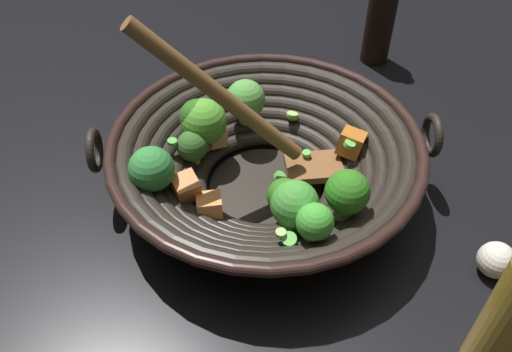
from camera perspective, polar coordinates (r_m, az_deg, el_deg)
name	(u,v)px	position (r m, az deg, el deg)	size (l,w,h in m)	color
ground_plane	(265,192)	(0.69, 0.98, -1.69)	(4.00, 4.00, 0.00)	black
wok	(264,158)	(0.64, 0.83, 1.90)	(0.38, 0.39, 0.25)	black
soy_sauce_bottle	(381,19)	(0.91, 13.25, 16.13)	(0.05, 0.05, 0.19)	black
garlic_bulb	(496,260)	(0.65, 24.43, -8.23)	(0.04, 0.04, 0.04)	silver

